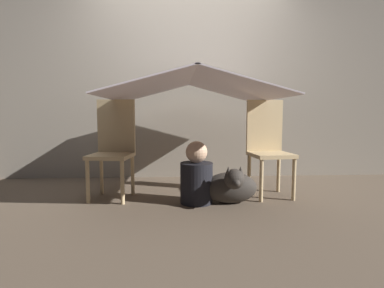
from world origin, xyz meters
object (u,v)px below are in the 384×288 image
Objects in this scene: chair_left at (113,146)px; chair_right at (268,145)px; person_front at (196,177)px; dog at (231,186)px.

chair_left and chair_right have the same top height.
chair_right is 1.68× the size of person_front.
person_front is 1.16× the size of dog.
dog is (-0.43, -0.31, -0.35)m from chair_right.
chair_left is at bearing 173.70° from chair_right.
person_front is at bearing -9.26° from chair_left.
chair_left is 1.68× the size of person_front.
chair_right is 1.95× the size of dog.
chair_left is 1.95× the size of dog.
person_front reaches higher than dog.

